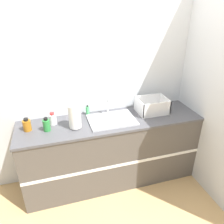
{
  "coord_description": "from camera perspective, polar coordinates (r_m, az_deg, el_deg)",
  "views": [
    {
      "loc": [
        -0.66,
        -1.95,
        2.2
      ],
      "look_at": [
        0.0,
        0.26,
        1.04
      ],
      "focal_mm": 35.0,
      "sensor_mm": 36.0,
      "label": 1
    }
  ],
  "objects": [
    {
      "name": "ground_plane",
      "position": [
        3.01,
        1.52,
        -20.31
      ],
      "size": [
        12.0,
        12.0,
        0.0
      ],
      "primitive_type": "plane",
      "color": "tan"
    },
    {
      "name": "soap_dispenser",
      "position": [
        2.77,
        -6.38,
        0.36
      ],
      "size": [
        0.05,
        0.05,
        0.13
      ],
      "color": "#4CB266",
      "rests_on": "counter_cabinet"
    },
    {
      "name": "bottle_white_spray",
      "position": [
        2.63,
        -15.25,
        -1.77
      ],
      "size": [
        0.09,
        0.09,
        0.15
      ],
      "color": "white",
      "rests_on": "counter_cabinet"
    },
    {
      "name": "counter_cabinet",
      "position": [
        2.91,
        -0.17,
        -10.05
      ],
      "size": [
        2.24,
        0.6,
        0.92
      ],
      "color": "#514C47",
      "rests_on": "ground_plane"
    },
    {
      "name": "bottle_amber",
      "position": [
        2.59,
        -21.34,
        -3.21
      ],
      "size": [
        0.09,
        0.09,
        0.15
      ],
      "color": "#B26B19",
      "rests_on": "counter_cabinet"
    },
    {
      "name": "dish_rack",
      "position": [
        2.87,
        10.38,
        1.28
      ],
      "size": [
        0.38,
        0.29,
        0.19
      ],
      "color": "white",
      "rests_on": "counter_cabinet"
    },
    {
      "name": "wall_back",
      "position": [
        2.79,
        -2.08,
        7.79
      ],
      "size": [
        4.62,
        0.06,
        2.6
      ],
      "color": "silver",
      "rests_on": "ground_plane"
    },
    {
      "name": "bottle_green",
      "position": [
        2.51,
        -16.73,
        -3.25
      ],
      "size": [
        0.08,
        0.08,
        0.16
      ],
      "color": "#2D8C3D",
      "rests_on": "counter_cabinet"
    },
    {
      "name": "sink",
      "position": [
        2.64,
        -0.08,
        -1.91
      ],
      "size": [
        0.55,
        0.41,
        0.22
      ],
      "color": "silver",
      "rests_on": "counter_cabinet"
    },
    {
      "name": "wall_right",
      "position": [
        3.01,
        21.24,
        7.4
      ],
      "size": [
        0.06,
        2.58,
        2.6
      ],
      "color": "silver",
      "rests_on": "ground_plane"
    },
    {
      "name": "paper_towel_roll",
      "position": [
        2.46,
        -9.73,
        -1.16
      ],
      "size": [
        0.14,
        0.14,
        0.28
      ],
      "color": "#4C4C51",
      "rests_on": "counter_cabinet"
    }
  ]
}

